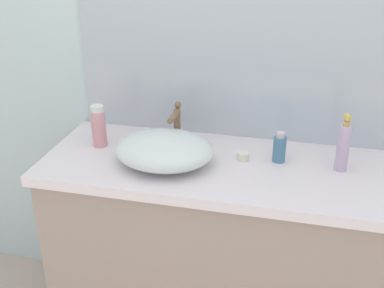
# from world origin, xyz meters

# --- Properties ---
(bathroom_wall_rear) EXTENTS (6.00, 0.06, 2.60)m
(bathroom_wall_rear) POSITION_xyz_m (0.00, 0.73, 1.30)
(bathroom_wall_rear) COLOR silver
(bathroom_wall_rear) RESTS_ON ground
(vanity_counter) EXTENTS (1.38, 0.55, 0.88)m
(vanity_counter) POSITION_xyz_m (-0.01, 0.42, 0.44)
(vanity_counter) COLOR gray
(vanity_counter) RESTS_ON ground
(wall_mirror_panel) EXTENTS (1.32, 0.01, 0.90)m
(wall_mirror_panel) POSITION_xyz_m (-0.01, 0.69, 1.33)
(wall_mirror_panel) COLOR #B2BCC6
(wall_mirror_panel) RESTS_ON vanity_counter
(sink_basin) EXTENTS (0.38, 0.32, 0.12)m
(sink_basin) POSITION_xyz_m (-0.22, 0.37, 0.94)
(sink_basin) COLOR silver
(sink_basin) RESTS_ON vanity_counter
(faucet) EXTENTS (0.03, 0.14, 0.18)m
(faucet) POSITION_xyz_m (-0.22, 0.55, 0.99)
(faucet) COLOR brown
(faucet) RESTS_ON vanity_counter
(soap_dispenser) EXTENTS (0.05, 0.05, 0.23)m
(soap_dispenser) POSITION_xyz_m (0.44, 0.47, 0.98)
(soap_dispenser) COLOR #C3A8CA
(soap_dispenser) RESTS_ON vanity_counter
(lotion_bottle) EXTENTS (0.05, 0.05, 0.12)m
(lotion_bottle) POSITION_xyz_m (0.21, 0.49, 0.94)
(lotion_bottle) COLOR teal
(lotion_bottle) RESTS_ON vanity_counter
(perfume_bottle) EXTENTS (0.06, 0.06, 0.17)m
(perfume_bottle) POSITION_xyz_m (-0.53, 0.46, 0.97)
(perfume_bottle) COLOR pink
(perfume_bottle) RESTS_ON vanity_counter
(candle_jar) EXTENTS (0.04, 0.04, 0.03)m
(candle_jar) POSITION_xyz_m (0.07, 0.46, 0.90)
(candle_jar) COLOR silver
(candle_jar) RESTS_ON vanity_counter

